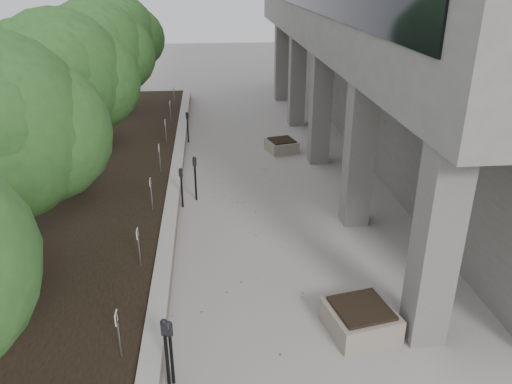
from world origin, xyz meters
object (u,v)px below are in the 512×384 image
parking_meter_1 (167,354)px  planter_back (282,145)px  crabapple_tree_3 (63,105)px  crabapple_tree_4 (97,73)px  parking_meter_2 (171,353)px  parking_meter_3 (182,188)px  planter_front (360,319)px  parking_meter_5 (188,127)px  crabapple_tree_5 (118,53)px  parking_meter_4 (195,179)px

parking_meter_1 → planter_back: (3.71, 12.12, -0.47)m
crabapple_tree_3 → crabapple_tree_4: (0.00, 5.00, 0.00)m
parking_meter_2 → planter_back: 12.60m
parking_meter_3 → planter_front: parking_meter_3 is taller
parking_meter_5 → planter_back: 4.06m
crabapple_tree_5 → crabapple_tree_4: bearing=-90.0°
crabapple_tree_4 → crabapple_tree_5: 5.00m
crabapple_tree_3 → crabapple_tree_4: bearing=90.0°
crabapple_tree_5 → crabapple_tree_3: bearing=-90.0°
parking_meter_1 → parking_meter_2: 0.11m
parking_meter_2 → parking_meter_3: size_ratio=1.04×
parking_meter_1 → planter_front: bearing=7.2°
crabapple_tree_5 → parking_meter_5: (3.25, -4.23, -2.46)m
parking_meter_1 → parking_meter_5: bearing=80.5°
crabapple_tree_5 → parking_meter_4: bearing=-70.1°
crabapple_tree_4 → planter_front: (7.02, -11.74, -2.83)m
parking_meter_3 → crabapple_tree_4: bearing=130.8°
crabapple_tree_5 → parking_meter_3: bearing=-72.9°
crabapple_tree_5 → parking_meter_4: (3.66, -10.08, -2.39)m
parking_meter_3 → parking_meter_4: (0.41, 0.49, 0.09)m
crabapple_tree_3 → parking_meter_3: (3.25, -0.57, -2.48)m
parking_meter_2 → parking_meter_3: (-0.11, 7.23, -0.03)m
crabapple_tree_3 → parking_meter_2: (3.36, -7.80, -2.45)m
parking_meter_3 → planter_back: bearing=62.7°
crabapple_tree_5 → parking_meter_1: 18.32m
parking_meter_4 → parking_meter_5: size_ratio=1.11×
parking_meter_2 → planter_back: (3.64, 12.05, -0.42)m
parking_meter_1 → parking_meter_3: (-0.04, 7.30, -0.08)m
crabapple_tree_3 → planter_front: crabapple_tree_3 is taller
crabapple_tree_3 → parking_meter_4: (3.66, -0.08, -2.39)m
crabapple_tree_4 → planter_back: crabapple_tree_4 is taller
crabapple_tree_5 → planter_front: (7.02, -16.74, -2.83)m
crabapple_tree_4 → parking_meter_4: crabapple_tree_4 is taller
crabapple_tree_3 → crabapple_tree_4: size_ratio=1.00×
parking_meter_3 → planter_front: size_ratio=1.02×
parking_meter_1 → planter_back: 12.69m
parking_meter_3 → parking_meter_4: size_ratio=0.88×
parking_meter_1 → planter_back: parking_meter_1 is taller
crabapple_tree_5 → planter_front: bearing=-67.3°
crabapple_tree_3 → crabapple_tree_4: same height
parking_meter_5 → planter_front: 13.07m
crabapple_tree_5 → parking_meter_5: 5.88m
parking_meter_2 → parking_meter_5: bearing=80.7°
parking_meter_5 → parking_meter_2: bearing=-105.5°
crabapple_tree_4 → crabapple_tree_5: (0.00, 5.00, 0.00)m
parking_meter_5 → planter_back: (3.75, -1.51, -0.41)m
parking_meter_3 → planter_back: (3.75, 4.82, -0.39)m
parking_meter_1 → planter_front: size_ratio=1.15×
parking_meter_1 → parking_meter_3: bearing=80.7°
parking_meter_5 → planter_front: size_ratio=1.04×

